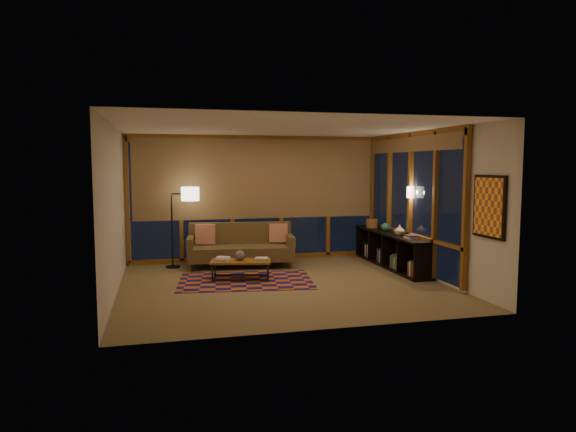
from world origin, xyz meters
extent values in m
cube|color=#816E4E|center=(0.00, 0.00, 0.00)|extent=(5.50, 5.00, 0.01)
cube|color=white|center=(0.00, 0.00, 2.70)|extent=(5.50, 5.00, 0.01)
cube|color=silver|center=(0.00, 2.50, 1.35)|extent=(5.50, 0.01, 2.70)
cube|color=silver|center=(0.00, -2.50, 1.35)|extent=(5.50, 0.01, 2.70)
cube|color=silver|center=(-2.75, 0.00, 1.35)|extent=(0.01, 5.00, 2.70)
cube|color=silver|center=(2.75, 0.00, 1.35)|extent=(0.01, 5.00, 2.70)
cube|color=#B64D21|center=(-0.58, 0.43, 0.01)|extent=(2.53, 1.85, 0.01)
sphere|color=#2D2C30|center=(-0.67, 0.56, 0.45)|extent=(0.19, 0.19, 0.18)
cylinder|color=olive|center=(2.47, 1.91, 0.79)|extent=(0.31, 0.31, 0.19)
sphere|color=#216D5F|center=(2.49, 1.26, 0.79)|extent=(0.21, 0.21, 0.18)
imported|color=#C5B28F|center=(2.49, 0.61, 0.80)|extent=(0.24, 0.24, 0.21)
camera|label=1|loc=(-2.02, -8.50, 2.06)|focal=32.00mm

